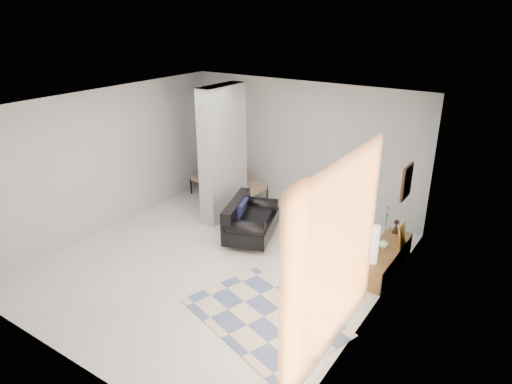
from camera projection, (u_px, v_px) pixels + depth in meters
The scene contains 17 objects.
floor at pixel (220, 261), 8.12m from camera, with size 6.00×6.00×0.00m, color beige.
ceiling at pixel (214, 104), 7.07m from camera, with size 6.00×6.00×0.00m, color white.
wall_back at pixel (302, 146), 9.91m from camera, with size 6.00×6.00×0.00m, color #B3B6B8.
wall_front at pixel (57, 267), 5.28m from camera, with size 6.00×6.00×0.00m, color #B3B6B8.
wall_left at pixel (107, 160), 9.00m from camera, with size 6.00×6.00×0.00m, color #B3B6B8.
wall_right at pixel (377, 229), 6.18m from camera, with size 6.00×6.00×0.00m, color #B3B6B8.
partition_column at pixel (223, 154), 9.39m from camera, with size 0.35×1.20×2.80m, color #A1A6A8.
hallway_door at pixel (225, 148), 11.10m from camera, with size 0.85×0.06×2.04m, color white.
curtain at pixel (336, 261), 5.32m from camera, with size 2.55×2.55×0.00m, color orange.
wall_art at pixel (407, 182), 7.16m from camera, with size 0.04×0.45×0.55m, color #38210F.
media_console at pixel (385, 258), 7.81m from camera, with size 0.45×1.64×0.80m.
loveseat at pixel (249, 220), 8.84m from camera, with size 1.22×1.58×0.76m.
daybed at pixel (228, 181), 10.73m from camera, with size 1.86×0.92×0.77m.
area_rug at pixel (264, 317), 6.65m from camera, with size 2.25×1.50×0.01m, color beige.
cylinder_lamp at pixel (375, 245), 7.18m from camera, with size 0.12×0.12×0.65m, color white.
bronze_figurine at pixel (396, 227), 8.22m from camera, with size 0.13×0.13×0.25m, color black, non-canonical shape.
vase at pixel (384, 243), 7.73m from camera, with size 0.17×0.17×0.17m, color white.
Camera 1 is at (4.45, -5.53, 4.19)m, focal length 32.00 mm.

